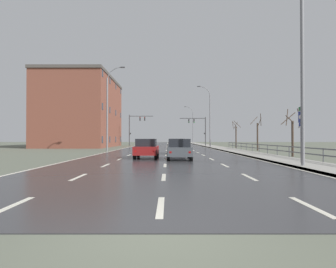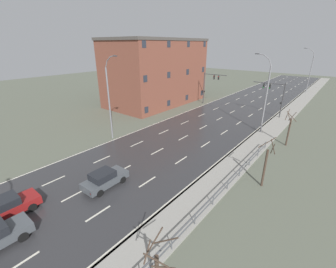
{
  "view_description": "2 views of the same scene",
  "coord_description": "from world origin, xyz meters",
  "px_view_note": "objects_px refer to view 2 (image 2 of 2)",
  "views": [
    {
      "loc": [
        0.17,
        -5.13,
        1.62
      ],
      "look_at": [
        0.2,
        55.57,
        2.47
      ],
      "focal_mm": 32.61,
      "sensor_mm": 36.0,
      "label": 1
    },
    {
      "loc": [
        16.09,
        16.37,
        11.97
      ],
      "look_at": [
        0.0,
        36.44,
        1.62
      ],
      "focal_mm": 23.96,
      "sensor_mm": 36.0,
      "label": 2
    }
  ],
  "objects_px": {
    "car_near_right": "(7,207)",
    "car_far_right": "(105,179)",
    "traffic_signal_right": "(275,93)",
    "brick_building": "(156,72)",
    "traffic_signal_left": "(209,83)",
    "street_lamp_midground": "(265,96)",
    "street_lamp_distant": "(310,72)",
    "street_lamp_left_bank": "(110,100)"
  },
  "relations": [
    {
      "from": "traffic_signal_right",
      "to": "brick_building",
      "type": "height_order",
      "value": "brick_building"
    },
    {
      "from": "street_lamp_left_bank",
      "to": "car_far_right",
      "type": "height_order",
      "value": "street_lamp_left_bank"
    },
    {
      "from": "car_near_right",
      "to": "car_far_right",
      "type": "height_order",
      "value": "same"
    },
    {
      "from": "street_lamp_midground",
      "to": "car_near_right",
      "type": "relative_size",
      "value": 2.63
    },
    {
      "from": "street_lamp_midground",
      "to": "street_lamp_distant",
      "type": "height_order",
      "value": "street_lamp_distant"
    },
    {
      "from": "brick_building",
      "to": "traffic_signal_right",
      "type": "bearing_deg",
      "value": 12.57
    },
    {
      "from": "street_lamp_distant",
      "to": "traffic_signal_left",
      "type": "xyz_separation_m",
      "value": [
        -14.15,
        -26.82,
        -0.98
      ]
    },
    {
      "from": "car_near_right",
      "to": "car_far_right",
      "type": "relative_size",
      "value": 1.0
    },
    {
      "from": "street_lamp_left_bank",
      "to": "brick_building",
      "type": "height_order",
      "value": "brick_building"
    },
    {
      "from": "street_lamp_midground",
      "to": "car_far_right",
      "type": "height_order",
      "value": "street_lamp_midground"
    },
    {
      "from": "traffic_signal_left",
      "to": "brick_building",
      "type": "xyz_separation_m",
      "value": [
        -9.34,
        -5.93,
        2.11
      ]
    },
    {
      "from": "street_lamp_distant",
      "to": "car_near_right",
      "type": "distance_m",
      "value": 66.77
    },
    {
      "from": "street_lamp_midground",
      "to": "street_lamp_left_bank",
      "type": "xyz_separation_m",
      "value": [
        -14.92,
        -14.73,
        -0.03
      ]
    },
    {
      "from": "street_lamp_distant",
      "to": "brick_building",
      "type": "distance_m",
      "value": 40.32
    },
    {
      "from": "street_lamp_distant",
      "to": "traffic_signal_left",
      "type": "bearing_deg",
      "value": -117.81
    },
    {
      "from": "traffic_signal_right",
      "to": "traffic_signal_left",
      "type": "relative_size",
      "value": 0.92
    },
    {
      "from": "street_lamp_midground",
      "to": "brick_building",
      "type": "relative_size",
      "value": 0.51
    },
    {
      "from": "street_lamp_left_bank",
      "to": "traffic_signal_right",
      "type": "bearing_deg",
      "value": 59.54
    },
    {
      "from": "street_lamp_midground",
      "to": "traffic_signal_left",
      "type": "height_order",
      "value": "street_lamp_midground"
    },
    {
      "from": "street_lamp_left_bank",
      "to": "brick_building",
      "type": "xyz_separation_m",
      "value": [
        -8.6,
        18.82,
        1.24
      ]
    },
    {
      "from": "traffic_signal_right",
      "to": "brick_building",
      "type": "distance_m",
      "value": 23.31
    },
    {
      "from": "car_near_right",
      "to": "traffic_signal_right",
      "type": "bearing_deg",
      "value": 78.93
    },
    {
      "from": "street_lamp_midground",
      "to": "car_far_right",
      "type": "xyz_separation_m",
      "value": [
        -6.44,
        -22.36,
        -4.53
      ]
    },
    {
      "from": "traffic_signal_right",
      "to": "car_near_right",
      "type": "relative_size",
      "value": 1.45
    },
    {
      "from": "traffic_signal_right",
      "to": "car_near_right",
      "type": "height_order",
      "value": "traffic_signal_right"
    },
    {
      "from": "street_lamp_midground",
      "to": "traffic_signal_left",
      "type": "relative_size",
      "value": 1.67
    },
    {
      "from": "street_lamp_distant",
      "to": "traffic_signal_right",
      "type": "xyz_separation_m",
      "value": [
        -0.86,
        -27.7,
        -1.28
      ]
    },
    {
      "from": "street_lamp_left_bank",
      "to": "traffic_signal_left",
      "type": "xyz_separation_m",
      "value": [
        0.74,
        24.75,
        -0.87
      ]
    },
    {
      "from": "traffic_signal_left",
      "to": "car_near_right",
      "type": "distance_m",
      "value": 39.68
    },
    {
      "from": "street_lamp_midground",
      "to": "car_far_right",
      "type": "relative_size",
      "value": 2.63
    },
    {
      "from": "street_lamp_distant",
      "to": "brick_building",
      "type": "xyz_separation_m",
      "value": [
        -23.49,
        -32.75,
        1.13
      ]
    },
    {
      "from": "street_lamp_midground",
      "to": "car_near_right",
      "type": "distance_m",
      "value": 30.86
    },
    {
      "from": "street_lamp_left_bank",
      "to": "traffic_signal_left",
      "type": "distance_m",
      "value": 24.77
    },
    {
      "from": "traffic_signal_left",
      "to": "car_near_right",
      "type": "bearing_deg",
      "value": -82.47
    },
    {
      "from": "street_lamp_midground",
      "to": "brick_building",
      "type": "xyz_separation_m",
      "value": [
        -23.52,
        4.08,
        1.21
      ]
    },
    {
      "from": "car_far_right",
      "to": "traffic_signal_left",
      "type": "bearing_deg",
      "value": 102.11
    },
    {
      "from": "traffic_signal_left",
      "to": "street_lamp_distant",
      "type": "bearing_deg",
      "value": 62.19
    },
    {
      "from": "street_lamp_midground",
      "to": "traffic_signal_left",
      "type": "bearing_deg",
      "value": 144.77
    },
    {
      "from": "street_lamp_midground",
      "to": "traffic_signal_left",
      "type": "xyz_separation_m",
      "value": [
        -14.18,
        10.01,
        -0.9
      ]
    },
    {
      "from": "street_lamp_midground",
      "to": "street_lamp_distant",
      "type": "bearing_deg",
      "value": 90.05
    },
    {
      "from": "car_near_right",
      "to": "car_far_right",
      "type": "xyz_separation_m",
      "value": [
        2.57,
        6.8,
        0.0
      ]
    },
    {
      "from": "street_lamp_midground",
      "to": "traffic_signal_right",
      "type": "relative_size",
      "value": 1.82
    }
  ]
}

